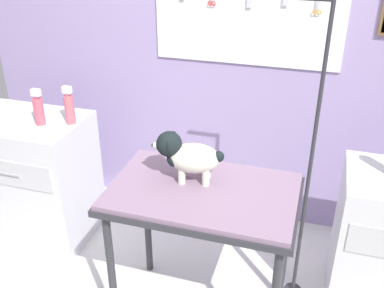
% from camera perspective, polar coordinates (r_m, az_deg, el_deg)
% --- Properties ---
extents(rear_wall_panel, '(4.00, 0.09, 2.30)m').
position_cam_1_polar(rear_wall_panel, '(3.22, 6.20, 8.95)').
color(rear_wall_panel, '#9A87B8').
rests_on(rear_wall_panel, ground).
extents(grooming_table, '(1.00, 0.64, 0.90)m').
position_cam_1_polar(grooming_table, '(2.39, 1.38, -7.67)').
color(grooming_table, '#2D2D33').
rests_on(grooming_table, ground).
extents(grooming_arm, '(0.30, 0.11, 1.83)m').
position_cam_1_polar(grooming_arm, '(2.59, 14.50, -4.14)').
color(grooming_arm, '#2D2D33').
rests_on(grooming_arm, ground).
extents(dog, '(0.38, 0.21, 0.28)m').
position_cam_1_polar(dog, '(2.34, -0.67, -1.47)').
color(dog, silver).
rests_on(dog, grooming_table).
extents(counter_left, '(0.80, 0.58, 0.93)m').
position_cam_1_polar(counter_left, '(3.45, -19.44, -4.05)').
color(counter_left, silver).
rests_on(counter_left, ground).
extents(spray_bottle_short, '(0.06, 0.06, 0.26)m').
position_cam_1_polar(spray_bottle_short, '(3.04, -15.40, 4.53)').
color(spray_bottle_short, '#D0606A').
rests_on(spray_bottle_short, counter_left).
extents(detangler_spray, '(0.06, 0.06, 0.25)m').
position_cam_1_polar(detangler_spray, '(3.09, -19.01, 4.22)').
color(detangler_spray, '#D25465').
rests_on(detangler_spray, counter_left).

